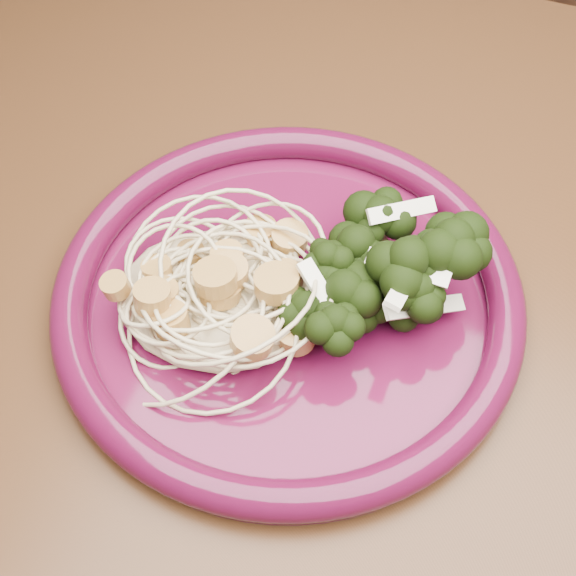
{
  "coord_description": "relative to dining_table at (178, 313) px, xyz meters",
  "views": [
    {
      "loc": [
        0.22,
        -0.33,
        1.2
      ],
      "look_at": [
        0.11,
        -0.03,
        0.77
      ],
      "focal_mm": 50.0,
      "sensor_mm": 36.0,
      "label": 1
    }
  ],
  "objects": [
    {
      "name": "broccoli_pile",
      "position": [
        0.16,
        -0.0,
        0.13
      ],
      "size": [
        0.15,
        0.18,
        0.05
      ],
      "primitive_type": "ellipsoid",
      "rotation": [
        0.0,
        0.0,
        0.42
      ],
      "color": "black",
      "rests_on": "dinner_plate"
    },
    {
      "name": "dining_table",
      "position": [
        0.0,
        0.0,
        0.0
      ],
      "size": [
        1.2,
        0.8,
        0.75
      ],
      "color": "#472814",
      "rests_on": "ground"
    },
    {
      "name": "dinner_plate",
      "position": [
        0.11,
        -0.03,
        0.11
      ],
      "size": [
        0.42,
        0.42,
        0.03
      ],
      "rotation": [
        0.0,
        0.0,
        0.42
      ],
      "color": "#4C0B29",
      "rests_on": "dining_table"
    },
    {
      "name": "scallop_cluster",
      "position": [
        0.06,
        -0.05,
        0.16
      ],
      "size": [
        0.18,
        0.18,
        0.05
      ],
      "primitive_type": null,
      "rotation": [
        0.0,
        0.0,
        0.42
      ],
      "color": "gold",
      "rests_on": "spaghetti_pile"
    },
    {
      "name": "onion_garnish",
      "position": [
        0.16,
        -0.0,
        0.17
      ],
      "size": [
        0.1,
        0.12,
        0.06
      ],
      "primitive_type": null,
      "rotation": [
        0.0,
        0.0,
        0.42
      ],
      "color": "white",
      "rests_on": "broccoli_pile"
    },
    {
      "name": "spaghetti_pile",
      "position": [
        0.06,
        -0.05,
        0.12
      ],
      "size": [
        0.17,
        0.16,
        0.03
      ],
      "primitive_type": "ellipsoid",
      "rotation": [
        0.0,
        0.0,
        0.42
      ],
      "color": "beige",
      "rests_on": "dinner_plate"
    }
  ]
}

